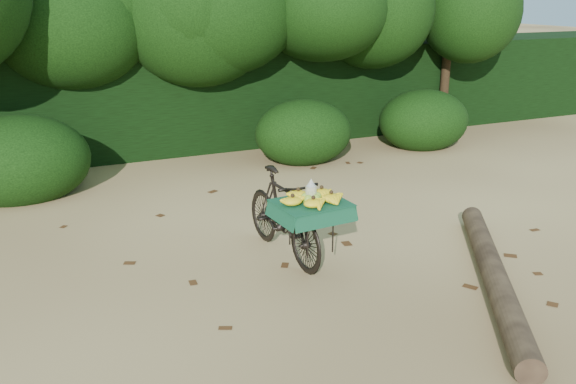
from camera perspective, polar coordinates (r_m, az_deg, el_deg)
name	(u,v)px	position (r m, az deg, el deg)	size (l,w,h in m)	color
ground	(352,278)	(6.37, 6.01, -7.97)	(80.00, 80.00, 0.00)	tan
vendor_bicycle	(284,214)	(6.62, -0.36, -2.10)	(0.74, 1.74, 0.98)	black
fallen_log	(494,274)	(6.47, 18.70, -7.30)	(0.24, 0.24, 3.35)	brown
hedge_backdrop	(186,98)	(11.74, -9.55, 8.69)	(26.00, 1.80, 1.80)	black
tree_row	(157,42)	(10.69, -12.17, 13.56)	(14.50, 2.00, 4.00)	black
bush_clumps	(249,141)	(10.11, -3.69, 4.76)	(8.80, 1.70, 0.90)	black
leaf_litter	(323,254)	(6.88, 3.30, -5.77)	(7.00, 7.30, 0.01)	#452812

